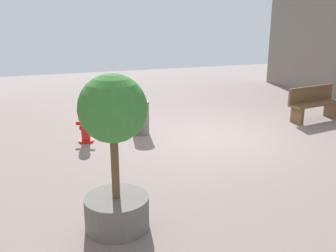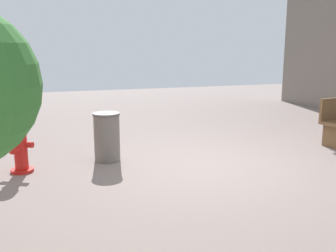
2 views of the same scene
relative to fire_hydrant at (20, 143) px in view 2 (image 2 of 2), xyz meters
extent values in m
plane|color=gray|center=(-3.05, 0.66, -0.47)|extent=(23.40, 23.40, 0.00)
cylinder|color=red|center=(0.00, -0.01, -0.45)|extent=(0.35, 0.35, 0.05)
cylinder|color=red|center=(0.00, -0.01, -0.10)|extent=(0.21, 0.21, 0.65)
cylinder|color=silver|center=(0.00, -0.01, 0.25)|extent=(0.26, 0.26, 0.06)
sphere|color=silver|center=(0.00, -0.01, 0.35)|extent=(0.24, 0.24, 0.24)
cylinder|color=red|center=(-0.13, 0.07, -0.02)|extent=(0.16, 0.14, 0.09)
cylinder|color=red|center=(0.13, -0.08, -0.02)|extent=(0.16, 0.14, 0.09)
cylinder|color=red|center=(0.08, 0.14, -0.06)|extent=(0.17, 0.18, 0.12)
cube|color=brown|center=(-5.75, 0.30, -0.25)|extent=(0.17, 0.41, 0.45)
cylinder|color=slate|center=(-1.40, -0.20, -0.07)|extent=(0.44, 0.44, 0.80)
cylinder|color=#5B5551|center=(-1.40, -0.20, 0.35)|extent=(0.47, 0.47, 0.04)
camera|label=1|loc=(1.00, 8.80, 2.49)|focal=41.01mm
camera|label=2|loc=(-0.37, 6.31, 1.50)|focal=41.41mm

